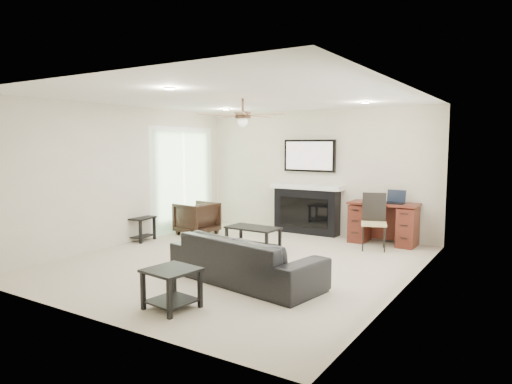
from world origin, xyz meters
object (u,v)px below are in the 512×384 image
Objects in this scene: fireplace_unit at (306,187)px; desk at (383,223)px; armchair at (197,218)px; coffee_table at (253,238)px; sofa at (245,259)px.

fireplace_unit reaches higher than desk.
fireplace_unit is 1.72m from desk.
fireplace_unit reaches higher than armchair.
coffee_table is at bearing -94.11° from fireplace_unit.
sofa is at bearing -77.26° from fireplace_unit.
fireplace_unit is (1.83, 1.26, 0.63)m from armchair.
coffee_table is at bearing -51.05° from sofa.
armchair is 0.38× the size of fireplace_unit.
armchair is 1.79m from coffee_table.
armchair is at bearing -29.99° from sofa.
sofa reaches higher than coffee_table.
fireplace_unit reaches higher than coffee_table.
coffee_table is 0.74× the size of desk.
sofa is 2.96× the size of armchair.
armchair reaches higher than sofa.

